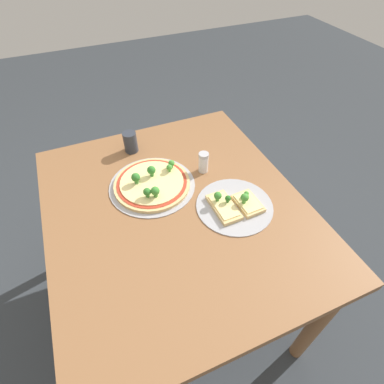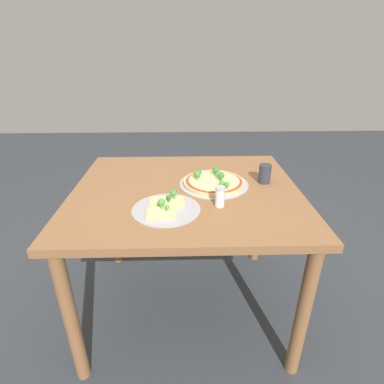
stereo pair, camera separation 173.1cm
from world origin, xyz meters
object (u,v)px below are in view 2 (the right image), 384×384
at_px(pizza_tray_slice, 165,207).
at_px(condiment_shaker, 220,196).
at_px(drinking_cup, 265,174).
at_px(dining_table, 186,207).
at_px(pizza_tray_whole, 214,182).

distance_m(pizza_tray_slice, condiment_shaker, 0.24).
bearing_deg(pizza_tray_slice, drinking_cup, 28.83).
bearing_deg(dining_table, pizza_tray_whole, 19.67).
relative_size(pizza_tray_whole, pizza_tray_slice, 1.19).
height_order(pizza_tray_whole, condiment_shaker, condiment_shaker).
xyz_separation_m(pizza_tray_whole, drinking_cup, (0.26, 0.02, 0.03)).
distance_m(dining_table, pizza_tray_whole, 0.19).
xyz_separation_m(dining_table, drinking_cup, (0.40, 0.07, 0.15)).
distance_m(drinking_cup, condiment_shaker, 0.35).
bearing_deg(condiment_shaker, drinking_cup, 43.93).
bearing_deg(pizza_tray_whole, drinking_cup, 3.59).
distance_m(dining_table, condiment_shaker, 0.27).
height_order(dining_table, pizza_tray_slice, pizza_tray_slice).
bearing_deg(dining_table, drinking_cup, 9.41).
xyz_separation_m(pizza_tray_whole, pizza_tray_slice, (-0.23, -0.25, -0.00)).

